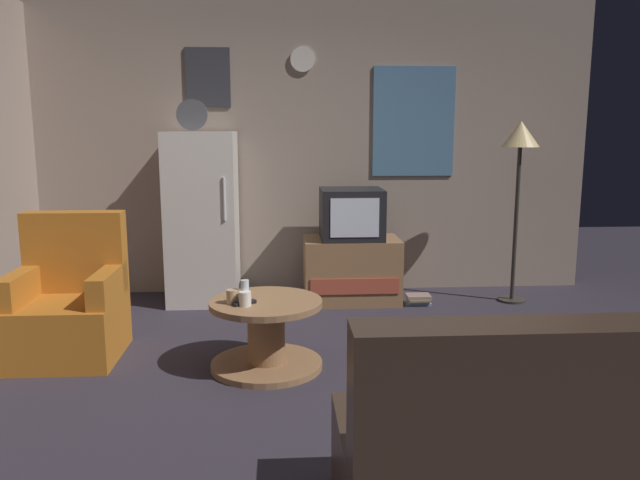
# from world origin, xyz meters

# --- Properties ---
(ground_plane) EXTENTS (12.00, 12.00, 0.00)m
(ground_plane) POSITION_xyz_m (0.00, 0.00, 0.00)
(ground_plane) COLOR #2D2833
(wall_with_art) EXTENTS (5.20, 0.12, 2.74)m
(wall_with_art) POSITION_xyz_m (0.01, 2.45, 1.37)
(wall_with_art) COLOR gray
(wall_with_art) RESTS_ON ground_plane
(fridge) EXTENTS (0.60, 0.62, 1.77)m
(fridge) POSITION_xyz_m (-0.98, 2.07, 0.75)
(fridge) COLOR silver
(fridge) RESTS_ON ground_plane
(tv_stand) EXTENTS (0.84, 0.53, 0.57)m
(tv_stand) POSITION_xyz_m (0.33, 1.98, 0.28)
(tv_stand) COLOR #8E6642
(tv_stand) RESTS_ON ground_plane
(crt_tv) EXTENTS (0.54, 0.51, 0.44)m
(crt_tv) POSITION_xyz_m (0.33, 1.98, 0.79)
(crt_tv) COLOR black
(crt_tv) RESTS_ON tv_stand
(standing_lamp) EXTENTS (0.32, 0.32, 1.59)m
(standing_lamp) POSITION_xyz_m (1.77, 1.88, 1.36)
(standing_lamp) COLOR #332D28
(standing_lamp) RESTS_ON ground_plane
(coffee_table) EXTENTS (0.72, 0.72, 0.45)m
(coffee_table) POSITION_xyz_m (-0.39, 0.43, 0.22)
(coffee_table) COLOR #8E6642
(coffee_table) RESTS_ON ground_plane
(wine_glass) EXTENTS (0.05, 0.05, 0.15)m
(wine_glass) POSITION_xyz_m (-0.52, 0.36, 0.52)
(wine_glass) COLOR silver
(wine_glass) RESTS_ON coffee_table
(mug_ceramic_white) EXTENTS (0.08, 0.08, 0.09)m
(mug_ceramic_white) POSITION_xyz_m (-0.52, 0.31, 0.49)
(mug_ceramic_white) COLOR silver
(mug_ceramic_white) RESTS_ON coffee_table
(mug_ceramic_tan) EXTENTS (0.08, 0.08, 0.09)m
(mug_ceramic_tan) POSITION_xyz_m (-0.60, 0.36, 0.49)
(mug_ceramic_tan) COLOR tan
(mug_ceramic_tan) RESTS_ON coffee_table
(remote_control) EXTENTS (0.15, 0.12, 0.02)m
(remote_control) POSITION_xyz_m (-0.52, 0.34, 0.46)
(remote_control) COLOR black
(remote_control) RESTS_ON coffee_table
(armchair) EXTENTS (0.68, 0.68, 0.96)m
(armchair) POSITION_xyz_m (-1.73, 0.74, 0.34)
(armchair) COLOR #B2661E
(armchair) RESTS_ON ground_plane
(couch) EXTENTS (1.70, 0.80, 0.92)m
(couch) POSITION_xyz_m (0.77, -1.36, 0.31)
(couch) COLOR #38281E
(couch) RESTS_ON ground_plane
(book_stack) EXTENTS (0.22, 0.18, 0.09)m
(book_stack) POSITION_xyz_m (0.90, 1.82, 0.05)
(book_stack) COLOR #738ABA
(book_stack) RESTS_ON ground_plane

